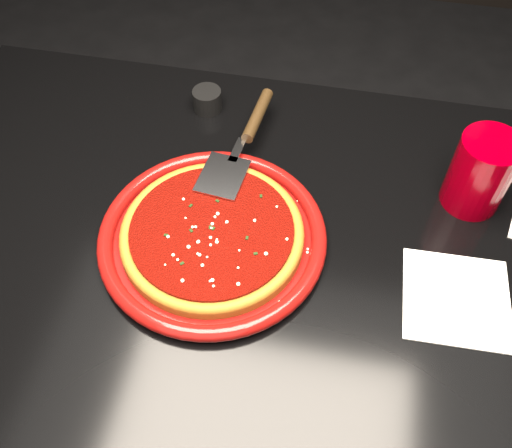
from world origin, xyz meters
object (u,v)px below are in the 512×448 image
at_px(table, 256,359).
at_px(cup, 480,173).
at_px(plate, 212,237).
at_px(ramekin, 207,100).
at_px(pizza_server, 243,142).

height_order(table, cup, cup).
bearing_deg(plate, cup, 22.63).
relative_size(table, plate, 3.53).
relative_size(table, ramekin, 23.43).
bearing_deg(cup, plate, -157.37).
bearing_deg(table, plate, 169.77).
relative_size(plate, ramekin, 6.64).
height_order(cup, ramekin, cup).
xyz_separation_m(table, ramekin, (-0.15, 0.30, 0.39)).
bearing_deg(ramekin, pizza_server, -51.88).
xyz_separation_m(cup, ramekin, (-0.46, 0.13, -0.04)).
height_order(table, ramekin, ramekin).
xyz_separation_m(pizza_server, cup, (0.37, -0.01, 0.02)).
distance_m(plate, ramekin, 0.30).
distance_m(table, plate, 0.39).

